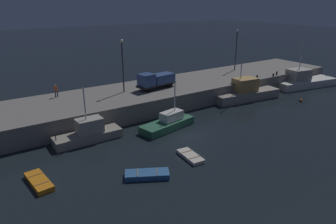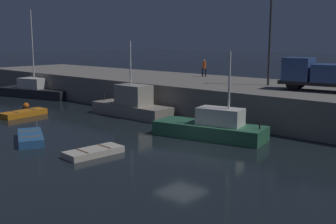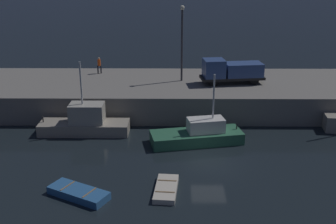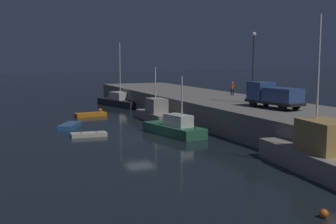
{
  "view_description": "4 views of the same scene",
  "coord_description": "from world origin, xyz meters",
  "px_view_note": "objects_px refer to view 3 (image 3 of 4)",
  "views": [
    {
      "loc": [
        -20.51,
        -25.79,
        14.92
      ],
      "look_at": [
        -0.12,
        4.43,
        1.79
      ],
      "focal_mm": 33.52,
      "sensor_mm": 36.0,
      "label": 1
    },
    {
      "loc": [
        14.89,
        -17.95,
        6.4
      ],
      "look_at": [
        -2.98,
        2.19,
        1.62
      ],
      "focal_mm": 44.87,
      "sensor_mm": 36.0,
      "label": 2
    },
    {
      "loc": [
        -2.74,
        -27.17,
        13.64
      ],
      "look_at": [
        -3.01,
        4.43,
        2.34
      ],
      "focal_mm": 44.81,
      "sensor_mm": 36.0,
      "label": 3
    },
    {
      "loc": [
        38.32,
        -13.84,
        7.55
      ],
      "look_at": [
        0.29,
        2.67,
        2.34
      ],
      "focal_mm": 48.91,
      "sensor_mm": 36.0,
      "label": 4
    }
  ],
  "objects_px": {
    "dinghy_orange_near": "(79,193)",
    "fishing_trawler_green": "(85,123)",
    "utility_truck": "(231,71)",
    "dockworker": "(99,64)",
    "lamp_post_west": "(182,37)",
    "rowboat_white_mid": "(166,189)",
    "fishing_trawler_red": "(199,135)"
  },
  "relations": [
    {
      "from": "fishing_trawler_red",
      "to": "dockworker",
      "type": "distance_m",
      "value": 15.96
    },
    {
      "from": "fishing_trawler_green",
      "to": "dinghy_orange_near",
      "type": "xyz_separation_m",
      "value": [
        1.53,
        -10.21,
        -0.69
      ]
    },
    {
      "from": "rowboat_white_mid",
      "to": "lamp_post_west",
      "type": "distance_m",
      "value": 18.42
    },
    {
      "from": "fishing_trawler_red",
      "to": "fishing_trawler_green",
      "type": "bearing_deg",
      "value": 168.64
    },
    {
      "from": "lamp_post_west",
      "to": "utility_truck",
      "type": "relative_size",
      "value": 1.16
    },
    {
      "from": "dinghy_orange_near",
      "to": "utility_truck",
      "type": "relative_size",
      "value": 0.65
    },
    {
      "from": "fishing_trawler_green",
      "to": "dockworker",
      "type": "bearing_deg",
      "value": 92.12
    },
    {
      "from": "dockworker",
      "to": "fishing_trawler_red",
      "type": "bearing_deg",
      "value": -51.37
    },
    {
      "from": "fishing_trawler_green",
      "to": "lamp_post_west",
      "type": "height_order",
      "value": "lamp_post_west"
    },
    {
      "from": "fishing_trawler_green",
      "to": "lamp_post_west",
      "type": "xyz_separation_m",
      "value": [
        8.24,
        7.58,
        5.92
      ]
    },
    {
      "from": "fishing_trawler_green",
      "to": "utility_truck",
      "type": "height_order",
      "value": "fishing_trawler_green"
    },
    {
      "from": "dinghy_orange_near",
      "to": "utility_truck",
      "type": "height_order",
      "value": "utility_truck"
    },
    {
      "from": "utility_truck",
      "to": "dockworker",
      "type": "height_order",
      "value": "utility_truck"
    },
    {
      "from": "rowboat_white_mid",
      "to": "lamp_post_west",
      "type": "relative_size",
      "value": 0.46
    },
    {
      "from": "fishing_trawler_green",
      "to": "lamp_post_west",
      "type": "distance_m",
      "value": 12.67
    },
    {
      "from": "lamp_post_west",
      "to": "utility_truck",
      "type": "height_order",
      "value": "lamp_post_west"
    },
    {
      "from": "fishing_trawler_red",
      "to": "rowboat_white_mid",
      "type": "distance_m",
      "value": 8.05
    },
    {
      "from": "fishing_trawler_red",
      "to": "utility_truck",
      "type": "bearing_deg",
      "value": 67.26
    },
    {
      "from": "lamp_post_west",
      "to": "fishing_trawler_green",
      "type": "bearing_deg",
      "value": -137.4
    },
    {
      "from": "lamp_post_west",
      "to": "rowboat_white_mid",
      "type": "bearing_deg",
      "value": -94.39
    },
    {
      "from": "dinghy_orange_near",
      "to": "dockworker",
      "type": "height_order",
      "value": "dockworker"
    },
    {
      "from": "dinghy_orange_near",
      "to": "lamp_post_west",
      "type": "xyz_separation_m",
      "value": [
        6.71,
        17.79,
        6.61
      ]
    },
    {
      "from": "dinghy_orange_near",
      "to": "lamp_post_west",
      "type": "height_order",
      "value": "lamp_post_west"
    },
    {
      "from": "dinghy_orange_near",
      "to": "fishing_trawler_green",
      "type": "bearing_deg",
      "value": 98.53
    },
    {
      "from": "utility_truck",
      "to": "lamp_post_west",
      "type": "bearing_deg",
      "value": 169.1
    },
    {
      "from": "rowboat_white_mid",
      "to": "dockworker",
      "type": "xyz_separation_m",
      "value": [
        -7.31,
        19.91,
        3.35
      ]
    },
    {
      "from": "rowboat_white_mid",
      "to": "utility_truck",
      "type": "distance_m",
      "value": 17.67
    },
    {
      "from": "rowboat_white_mid",
      "to": "lamp_post_west",
      "type": "xyz_separation_m",
      "value": [
        1.31,
        17.11,
        6.68
      ]
    },
    {
      "from": "fishing_trawler_red",
      "to": "fishing_trawler_green",
      "type": "xyz_separation_m",
      "value": [
        -9.42,
        1.89,
        0.24
      ]
    },
    {
      "from": "dockworker",
      "to": "rowboat_white_mid",
      "type": "bearing_deg",
      "value": -69.83
    },
    {
      "from": "utility_truck",
      "to": "dockworker",
      "type": "relative_size",
      "value": 3.65
    },
    {
      "from": "dockworker",
      "to": "utility_truck",
      "type": "bearing_deg",
      "value": -15.49
    }
  ]
}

